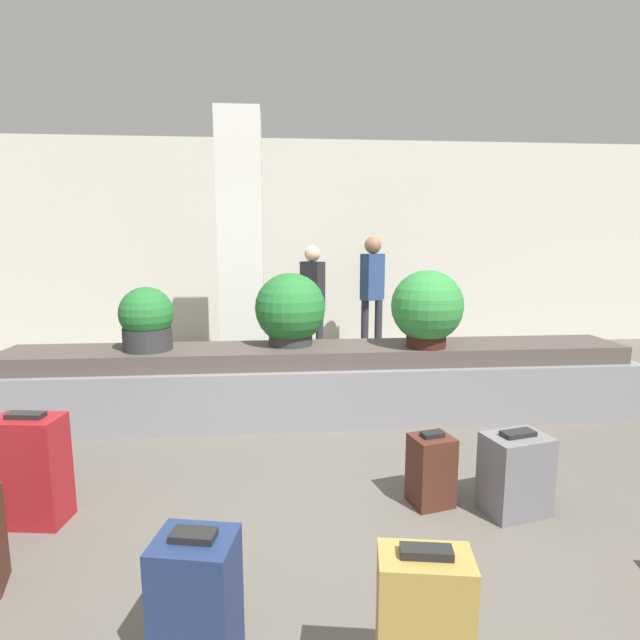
{
  "coord_description": "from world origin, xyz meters",
  "views": [
    {
      "loc": [
        -0.4,
        -2.84,
        1.7
      ],
      "look_at": [
        0.0,
        1.76,
        0.95
      ],
      "focal_mm": 28.0,
      "sensor_mm": 36.0,
      "label": 1
    }
  ],
  "objects_px": {
    "suitcase_4": "(31,470)",
    "traveler_0": "(313,292)",
    "suitcase_2": "(431,470)",
    "potted_plant_2": "(147,320)",
    "suitcase_0": "(197,606)",
    "suitcase_6": "(515,474)",
    "pillar": "(241,247)",
    "traveler_1": "(372,285)",
    "potted_plant_1": "(290,311)",
    "potted_plant_0": "(427,309)"
  },
  "relations": [
    {
      "from": "potted_plant_0",
      "to": "suitcase_2",
      "type": "bearing_deg",
      "value": -105.11
    },
    {
      "from": "potted_plant_1",
      "to": "suitcase_4",
      "type": "bearing_deg",
      "value": -132.43
    },
    {
      "from": "potted_plant_0",
      "to": "potted_plant_2",
      "type": "bearing_deg",
      "value": 177.63
    },
    {
      "from": "suitcase_6",
      "to": "traveler_0",
      "type": "distance_m",
      "value": 4.39
    },
    {
      "from": "pillar",
      "to": "traveler_0",
      "type": "bearing_deg",
      "value": 40.21
    },
    {
      "from": "potted_plant_0",
      "to": "suitcase_0",
      "type": "bearing_deg",
      "value": -122.29
    },
    {
      "from": "potted_plant_0",
      "to": "potted_plant_1",
      "type": "bearing_deg",
      "value": 170.35
    },
    {
      "from": "suitcase_0",
      "to": "suitcase_6",
      "type": "relative_size",
      "value": 1.14
    },
    {
      "from": "suitcase_4",
      "to": "potted_plant_2",
      "type": "height_order",
      "value": "potted_plant_2"
    },
    {
      "from": "suitcase_2",
      "to": "traveler_0",
      "type": "distance_m",
      "value": 4.18
    },
    {
      "from": "pillar",
      "to": "traveler_1",
      "type": "bearing_deg",
      "value": 24.37
    },
    {
      "from": "suitcase_4",
      "to": "potted_plant_2",
      "type": "relative_size",
      "value": 1.2
    },
    {
      "from": "suitcase_2",
      "to": "suitcase_0",
      "type": "bearing_deg",
      "value": -151.59
    },
    {
      "from": "potted_plant_0",
      "to": "traveler_0",
      "type": "height_order",
      "value": "traveler_0"
    },
    {
      "from": "suitcase_0",
      "to": "potted_plant_0",
      "type": "bearing_deg",
      "value": 68.97
    },
    {
      "from": "suitcase_2",
      "to": "potted_plant_2",
      "type": "relative_size",
      "value": 0.84
    },
    {
      "from": "suitcase_6",
      "to": "potted_plant_2",
      "type": "bearing_deg",
      "value": 132.32
    },
    {
      "from": "pillar",
      "to": "suitcase_4",
      "type": "bearing_deg",
      "value": -107.77
    },
    {
      "from": "traveler_0",
      "to": "potted_plant_2",
      "type": "bearing_deg",
      "value": -81.11
    },
    {
      "from": "suitcase_6",
      "to": "traveler_1",
      "type": "bearing_deg",
      "value": 77.77
    },
    {
      "from": "suitcase_4",
      "to": "potted_plant_0",
      "type": "bearing_deg",
      "value": 35.9
    },
    {
      "from": "potted_plant_1",
      "to": "traveler_0",
      "type": "bearing_deg",
      "value": 80.7
    },
    {
      "from": "suitcase_0",
      "to": "traveler_1",
      "type": "bearing_deg",
      "value": 83.45
    },
    {
      "from": "suitcase_4",
      "to": "traveler_1",
      "type": "xyz_separation_m",
      "value": [
        2.85,
        4.11,
        0.71
      ]
    },
    {
      "from": "suitcase_4",
      "to": "traveler_0",
      "type": "bearing_deg",
      "value": 71.67
    },
    {
      "from": "suitcase_6",
      "to": "potted_plant_1",
      "type": "height_order",
      "value": "potted_plant_1"
    },
    {
      "from": "suitcase_0",
      "to": "potted_plant_2",
      "type": "bearing_deg",
      "value": 118.08
    },
    {
      "from": "suitcase_6",
      "to": "potted_plant_2",
      "type": "distance_m",
      "value": 3.28
    },
    {
      "from": "potted_plant_1",
      "to": "potted_plant_2",
      "type": "xyz_separation_m",
      "value": [
        -1.31,
        -0.11,
        -0.05
      ]
    },
    {
      "from": "traveler_0",
      "to": "traveler_1",
      "type": "bearing_deg",
      "value": 45.3
    },
    {
      "from": "suitcase_2",
      "to": "suitcase_4",
      "type": "bearing_deg",
      "value": 166.32
    },
    {
      "from": "potted_plant_1",
      "to": "potted_plant_0",
      "type": "bearing_deg",
      "value": -9.65
    },
    {
      "from": "suitcase_0",
      "to": "potted_plant_1",
      "type": "distance_m",
      "value": 3.06
    },
    {
      "from": "suitcase_6",
      "to": "potted_plant_1",
      "type": "distance_m",
      "value": 2.45
    },
    {
      "from": "suitcase_4",
      "to": "traveler_0",
      "type": "xyz_separation_m",
      "value": [
        1.99,
        4.08,
        0.62
      ]
    },
    {
      "from": "suitcase_0",
      "to": "traveler_1",
      "type": "height_order",
      "value": "traveler_1"
    },
    {
      "from": "suitcase_6",
      "to": "potted_plant_1",
      "type": "xyz_separation_m",
      "value": [
        -1.34,
        1.9,
        0.77
      ]
    },
    {
      "from": "suitcase_4",
      "to": "traveler_1",
      "type": "relative_size",
      "value": 0.4
    },
    {
      "from": "pillar",
      "to": "suitcase_2",
      "type": "bearing_deg",
      "value": -67.06
    },
    {
      "from": "suitcase_4",
      "to": "traveler_0",
      "type": "relative_size",
      "value": 0.43
    },
    {
      "from": "suitcase_6",
      "to": "traveler_1",
      "type": "xyz_separation_m",
      "value": [
        -0.1,
        4.25,
        0.79
      ]
    },
    {
      "from": "suitcase_2",
      "to": "traveler_0",
      "type": "bearing_deg",
      "value": 82.89
    },
    {
      "from": "suitcase_6",
      "to": "traveler_0",
      "type": "xyz_separation_m",
      "value": [
        -0.96,
        4.23,
        0.7
      ]
    },
    {
      "from": "pillar",
      "to": "potted_plant_2",
      "type": "height_order",
      "value": "pillar"
    },
    {
      "from": "potted_plant_2",
      "to": "potted_plant_0",
      "type": "bearing_deg",
      "value": -2.37
    },
    {
      "from": "pillar",
      "to": "potted_plant_1",
      "type": "relative_size",
      "value": 4.65
    },
    {
      "from": "potted_plant_1",
      "to": "potted_plant_2",
      "type": "bearing_deg",
      "value": -175.27
    },
    {
      "from": "traveler_1",
      "to": "potted_plant_2",
      "type": "bearing_deg",
      "value": -169.62
    },
    {
      "from": "suitcase_2",
      "to": "suitcase_6",
      "type": "relative_size",
      "value": 0.91
    },
    {
      "from": "pillar",
      "to": "suitcase_6",
      "type": "xyz_separation_m",
      "value": [
        1.89,
        -3.44,
        -1.35
      ]
    }
  ]
}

